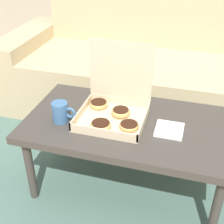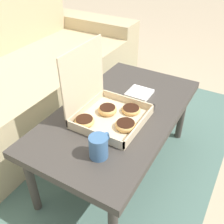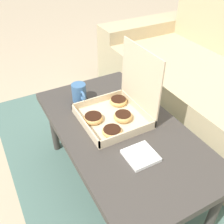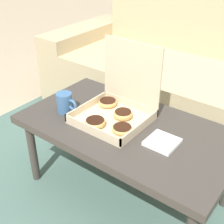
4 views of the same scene
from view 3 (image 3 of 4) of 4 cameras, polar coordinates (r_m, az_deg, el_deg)
ground_plane at (r=1.68m, az=4.26°, el=-14.37°), size 12.00×12.00×0.00m
area_rug at (r=1.81m, az=12.50°, el=-10.43°), size 2.48×1.90×0.01m
coffee_table at (r=1.36m, az=2.10°, el=-5.05°), size 1.07×0.59×0.44m
pastry_box at (r=1.36m, az=1.35°, el=0.92°), size 0.34×0.33×0.37m
coffee_mug at (r=1.51m, az=-7.14°, el=4.19°), size 0.13×0.08×0.11m
napkin_stack at (r=1.19m, az=6.27°, el=-9.41°), size 0.13×0.13×0.02m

